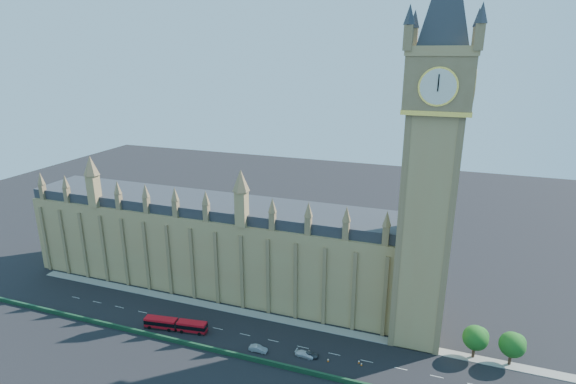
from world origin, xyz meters
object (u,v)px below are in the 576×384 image
(red_bus, at_px, (176,325))
(car_white, at_px, (305,354))
(car_silver, at_px, (258,349))
(car_grey, at_px, (310,354))

(red_bus, bearing_deg, car_white, -6.26)
(car_silver, bearing_deg, car_white, -80.38)
(car_white, bearing_deg, red_bus, 94.02)
(red_bus, distance_m, car_silver, 24.32)
(red_bus, relative_size, car_white, 3.70)
(red_bus, xyz_separation_m, car_grey, (36.96, 1.20, -0.83))
(car_silver, height_order, car_white, car_silver)
(car_grey, distance_m, car_white, 1.29)
(car_grey, bearing_deg, car_silver, 96.30)
(red_bus, xyz_separation_m, car_silver, (24.29, -1.09, -0.78))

